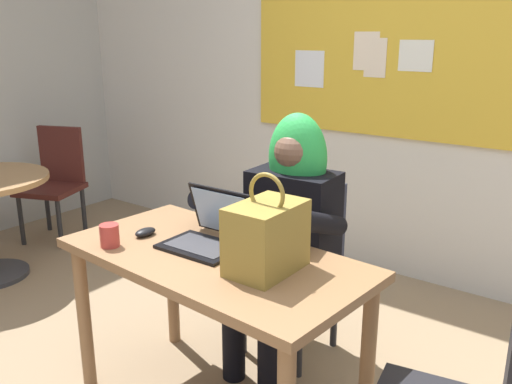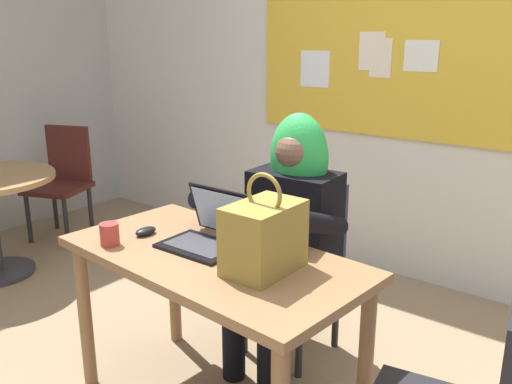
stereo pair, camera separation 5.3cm
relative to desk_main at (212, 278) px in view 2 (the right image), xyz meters
The scene contains 9 objects.
wall_back_bulletin 2.05m from the desk_main, 86.11° to the left, with size 6.24×2.04×2.94m.
desk_main is the anchor object (origin of this frame).
chair_at_desk 0.70m from the desk_main, 91.19° to the left, with size 0.43×0.43×0.89m.
person_costumed 0.56m from the desk_main, 91.20° to the left, with size 0.62×0.63×1.24m.
laptop 0.19m from the desk_main, 139.04° to the left, with size 0.33×0.30×0.23m.
computer_mouse 0.39m from the desk_main, behind, with size 0.06×0.10×0.03m, color black.
handbag 0.36m from the desk_main, ahead, with size 0.20×0.30×0.38m.
coffee_mug 0.47m from the desk_main, 154.21° to the right, with size 0.08×0.08×0.10m, color #B23833.
chair_spare_by_window 2.60m from the desk_main, 159.88° to the left, with size 0.55×0.55×0.89m.
Camera 2 is at (1.26, -1.36, 1.60)m, focal length 38.18 mm.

